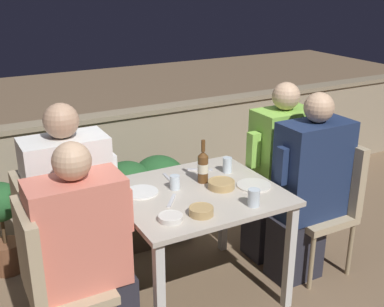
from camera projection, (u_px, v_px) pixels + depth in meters
The scene contains 25 objects.
ground_plane at pixel (197, 293), 3.15m from camera, with size 16.00×16.00×0.00m, color #7A6047.
parapet_wall at pixel (119, 162), 4.13m from camera, with size 9.00×0.18×0.89m.
dining_table at pixel (197, 205), 2.93m from camera, with size 0.97×0.86×0.73m.
planter_hedge at pixel (129, 199), 3.62m from camera, with size 0.94×0.47×0.66m.
chair_left_near at pixel (49, 275), 2.40m from camera, with size 0.41×0.40×0.93m.
person_coral_top at pixel (87, 254), 2.47m from camera, with size 0.52×0.26×1.22m.
chair_left_far at pixel (43, 242), 2.70m from camera, with size 0.41×0.40×0.93m.
person_white_polo at pixel (76, 216), 2.75m from camera, with size 0.51×0.26×1.33m.
chair_right_near at pixel (329, 195), 3.27m from camera, with size 0.41×0.40×0.93m.
person_navy_jumper at pixel (308, 189), 3.15m from camera, with size 0.52×0.26×1.28m.
chair_right_far at pixel (298, 179), 3.53m from camera, with size 0.41×0.40×0.93m.
person_green_blouse at pixel (277, 172), 3.41m from camera, with size 0.49×0.26×1.28m.
beer_bottle at pixel (203, 166), 2.98m from camera, with size 0.07×0.07×0.28m.
plate_0 at pixel (254, 185), 2.96m from camera, with size 0.21×0.21×0.01m.
plate_1 at pixel (141, 192), 2.87m from camera, with size 0.20×0.20×0.01m.
bowl_0 at pixel (221, 184), 2.93m from camera, with size 0.17×0.17×0.05m.
bowl_1 at pixel (171, 217), 2.54m from camera, with size 0.13×0.13×0.03m.
bowl_2 at pixel (201, 210), 2.60m from camera, with size 0.14×0.14×0.05m.
glass_cup_0 at pixel (227, 165), 3.16m from camera, with size 0.06×0.06×0.10m.
glass_cup_1 at pixel (175, 182), 2.91m from camera, with size 0.06×0.06×0.09m.
glass_cup_2 at pixel (254, 198), 2.69m from camera, with size 0.07×0.07×0.10m.
fork_0 at pixel (172, 200), 2.77m from camera, with size 0.12×0.15×0.01m.
fork_1 at pixel (169, 178), 3.06m from camera, with size 0.03×0.17×0.01m.
fork_2 at pixel (200, 169), 3.20m from camera, with size 0.16×0.11×0.01m.
potted_plant at pixel (2, 219), 3.26m from camera, with size 0.29×0.29×0.66m.
Camera 1 is at (-1.28, -2.30, 1.96)m, focal length 45.00 mm.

